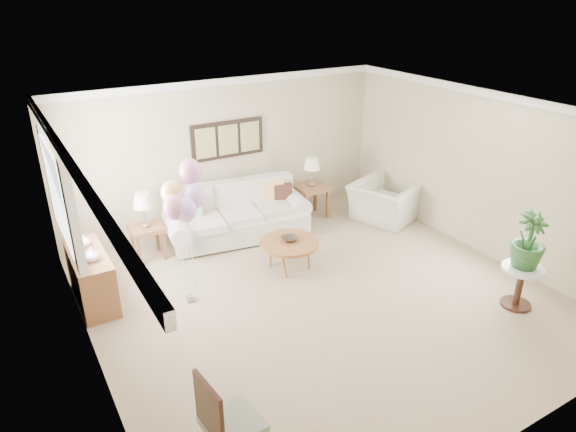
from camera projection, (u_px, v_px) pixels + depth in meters
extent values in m
plane|color=tan|center=(321.00, 296.00, 7.24)|extent=(6.00, 6.00, 0.00)
cube|color=beige|center=(228.00, 153.00, 9.05)|extent=(6.00, 0.04, 2.60)
cube|color=beige|center=(522.00, 335.00, 4.35)|extent=(6.00, 0.04, 2.60)
cube|color=beige|center=(84.00, 272.00, 5.31)|extent=(0.04, 6.00, 2.60)
cube|color=beige|center=(480.00, 173.00, 8.10)|extent=(0.04, 6.00, 2.60)
cube|color=white|center=(326.00, 114.00, 6.17)|extent=(6.00, 6.00, 0.02)
cube|color=white|center=(225.00, 82.00, 8.52)|extent=(6.00, 0.06, 0.12)
cube|color=white|center=(65.00, 157.00, 4.81)|extent=(0.06, 6.00, 0.12)
cube|color=white|center=(492.00, 94.00, 7.57)|extent=(0.06, 6.00, 0.12)
cube|color=white|center=(57.00, 194.00, 6.35)|extent=(0.04, 1.40, 1.20)
cube|color=white|center=(73.00, 217.00, 5.70)|extent=(0.10, 0.22, 1.40)
cube|color=white|center=(50.00, 173.00, 7.04)|extent=(0.10, 0.22, 1.40)
cube|color=black|center=(228.00, 139.00, 8.93)|extent=(1.35, 0.04, 0.65)
cube|color=#8C8C59|center=(206.00, 143.00, 8.71)|extent=(0.36, 0.02, 0.52)
cube|color=#8C8C59|center=(228.00, 140.00, 8.91)|extent=(0.36, 0.02, 0.52)
cube|color=#8C8C59|center=(250.00, 136.00, 9.10)|extent=(0.36, 0.02, 0.52)
cube|color=silver|center=(239.00, 226.00, 8.82)|extent=(2.41, 1.27, 0.38)
cube|color=silver|center=(229.00, 197.00, 8.91)|extent=(2.31, 0.57, 0.57)
cylinder|color=silver|center=(176.00, 227.00, 8.21)|extent=(0.47, 0.98, 0.33)
cylinder|color=silver|center=(293.00, 200.00, 9.23)|extent=(0.47, 0.98, 0.33)
cube|color=beige|center=(203.00, 223.00, 8.37)|extent=(0.73, 0.84, 0.13)
cube|color=beige|center=(240.00, 214.00, 8.68)|extent=(0.73, 0.84, 0.13)
cube|color=beige|center=(274.00, 207.00, 8.99)|extent=(0.73, 0.84, 0.13)
cube|color=#98C4D1|center=(189.00, 208.00, 8.35)|extent=(0.40, 0.13, 0.40)
cube|color=#E3B56F|center=(272.00, 190.00, 9.06)|extent=(0.40, 0.13, 0.40)
cube|color=#392119|center=(282.00, 193.00, 9.10)|extent=(0.36, 0.10, 0.36)
cube|color=silver|center=(239.00, 236.00, 8.90)|extent=(2.09, 0.84, 0.04)
cube|color=olive|center=(146.00, 229.00, 8.05)|extent=(0.51, 0.46, 0.07)
cube|color=olive|center=(139.00, 252.00, 7.93)|extent=(0.05, 0.05, 0.48)
cube|color=olive|center=(164.00, 246.00, 8.12)|extent=(0.05, 0.05, 0.48)
cube|color=olive|center=(133.00, 243.00, 8.22)|extent=(0.05, 0.05, 0.48)
cube|color=olive|center=(157.00, 237.00, 8.40)|extent=(0.05, 0.05, 0.48)
cube|color=olive|center=(311.00, 187.00, 9.47)|extent=(0.58, 0.53, 0.08)
cube|color=olive|center=(307.00, 210.00, 9.33)|extent=(0.05, 0.05, 0.55)
cube|color=olive|center=(328.00, 204.00, 9.55)|extent=(0.05, 0.05, 0.55)
cube|color=olive|center=(295.00, 202.00, 9.66)|extent=(0.05, 0.05, 0.55)
cube|color=olive|center=(315.00, 197.00, 9.88)|extent=(0.05, 0.05, 0.55)
cylinder|color=gray|center=(146.00, 225.00, 8.03)|extent=(0.13, 0.13, 0.06)
cylinder|color=gray|center=(145.00, 215.00, 7.96)|extent=(0.04, 0.04, 0.28)
cone|color=silver|center=(143.00, 200.00, 7.85)|extent=(0.32, 0.32, 0.22)
cylinder|color=gray|center=(312.00, 184.00, 9.44)|extent=(0.12, 0.12, 0.05)
cylinder|color=gray|center=(312.00, 176.00, 9.38)|extent=(0.04, 0.04, 0.27)
cone|color=silver|center=(312.00, 163.00, 9.28)|extent=(0.30, 0.30, 0.21)
cylinder|color=brown|center=(289.00, 243.00, 7.78)|extent=(0.91, 0.91, 0.05)
cylinder|color=brown|center=(294.00, 247.00, 8.15)|extent=(0.04, 0.04, 0.41)
cylinder|color=brown|center=(271.00, 254.00, 7.95)|extent=(0.04, 0.04, 0.41)
cylinder|color=brown|center=(284.00, 266.00, 7.61)|extent=(0.04, 0.04, 0.41)
cylinder|color=brown|center=(309.00, 258.00, 7.81)|extent=(0.04, 0.04, 0.41)
imported|color=#30261E|center=(290.00, 239.00, 7.79)|extent=(0.30, 0.30, 0.06)
imported|color=silver|center=(382.00, 203.00, 9.42)|extent=(1.25, 1.33, 0.70)
cylinder|color=silver|center=(523.00, 269.00, 6.80)|extent=(0.55, 0.55, 0.04)
cylinder|color=#331F15|center=(519.00, 288.00, 6.92)|extent=(0.09, 0.09, 0.55)
cylinder|color=#331F15|center=(515.00, 305.00, 7.03)|extent=(0.40, 0.40, 0.01)
imported|color=#1C4417|center=(529.00, 240.00, 6.66)|extent=(0.47, 0.47, 0.78)
cube|color=gray|center=(233.00, 423.00, 4.59)|extent=(0.53, 0.53, 0.07)
cylinder|color=#331F15|center=(244.00, 420.00, 4.92)|extent=(0.04, 0.04, 0.40)
cube|color=#331F15|center=(209.00, 408.00, 4.37)|extent=(0.09, 0.46, 0.53)
cube|color=olive|center=(92.00, 278.00, 6.98)|extent=(0.45, 1.20, 0.74)
cube|color=#331F15|center=(97.00, 288.00, 6.75)|extent=(0.46, 0.02, 0.70)
cube|color=#331F15|center=(88.00, 268.00, 7.22)|extent=(0.46, 0.02, 0.70)
imported|color=silver|center=(91.00, 254.00, 6.61)|extent=(0.23, 0.23, 0.20)
imported|color=silver|center=(84.00, 241.00, 6.99)|extent=(0.20, 0.20, 0.17)
cube|color=gray|center=(190.00, 298.00, 7.12)|extent=(0.10, 0.10, 0.08)
ellipsoid|color=pink|center=(175.00, 207.00, 6.39)|extent=(0.29, 0.29, 0.33)
cylinder|color=silver|center=(183.00, 259.00, 6.78)|extent=(0.01, 0.01, 1.23)
ellipsoid|color=#D39EF1|center=(194.00, 196.00, 6.51)|extent=(0.29, 0.29, 0.33)
cylinder|color=silver|center=(192.00, 254.00, 6.84)|extent=(0.01, 0.01, 1.31)
ellipsoid|color=#FFC473|center=(172.00, 193.00, 6.50)|extent=(0.29, 0.29, 0.33)
cylinder|color=silver|center=(182.00, 252.00, 6.84)|extent=(0.01, 0.01, 1.36)
ellipsoid|color=pink|center=(190.00, 171.00, 6.57)|extent=(0.29, 0.29, 0.33)
cylinder|color=silver|center=(191.00, 241.00, 6.87)|extent=(0.01, 0.01, 1.58)
ellipsoid|color=#D39EF1|center=(186.00, 210.00, 6.42)|extent=(0.29, 0.29, 0.33)
cylinder|color=silver|center=(188.00, 260.00, 6.80)|extent=(0.01, 0.01, 1.19)
ellipsoid|color=pink|center=(182.00, 201.00, 6.52)|extent=(0.29, 0.29, 0.33)
cylinder|color=silver|center=(187.00, 256.00, 6.84)|extent=(0.01, 0.01, 1.25)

